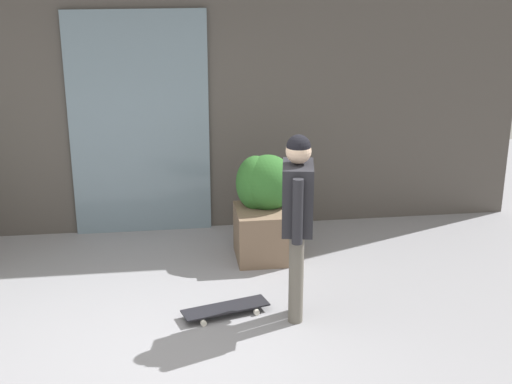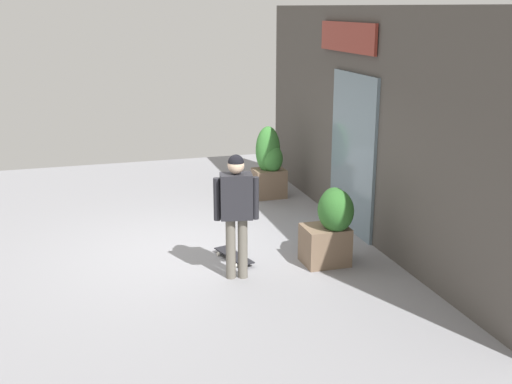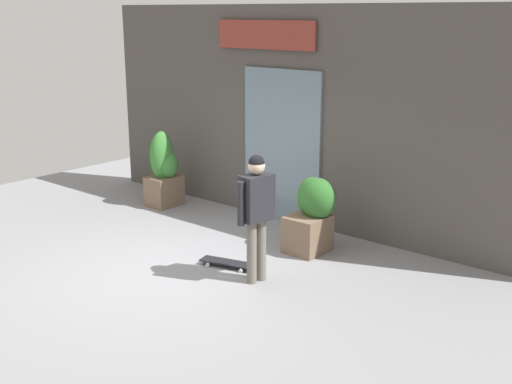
% 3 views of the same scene
% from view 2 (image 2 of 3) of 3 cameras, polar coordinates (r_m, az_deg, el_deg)
% --- Properties ---
extents(ground_plane, '(12.00, 12.00, 0.00)m').
position_cam_2_polar(ground_plane, '(9.68, -5.71, -5.20)').
color(ground_plane, gray).
extents(building_facade, '(8.40, 0.31, 3.53)m').
position_cam_2_polar(building_facade, '(10.09, 9.95, 5.91)').
color(building_facade, '#4C4742').
rests_on(building_facade, ground_plane).
extents(skateboarder, '(0.33, 0.59, 1.70)m').
position_cam_2_polar(skateboarder, '(8.36, -1.76, -1.06)').
color(skateboarder, '#666056').
rests_on(skateboarder, ground_plane).
extents(skateboard, '(0.83, 0.42, 0.08)m').
position_cam_2_polar(skateboard, '(9.28, -1.97, -5.67)').
color(skateboard, black).
rests_on(skateboard, ground_plane).
extents(planter_box_left, '(0.49, 0.59, 1.37)m').
position_cam_2_polar(planter_box_left, '(12.13, 1.19, 2.42)').
color(planter_box_left, brown).
rests_on(planter_box_left, ground_plane).
extents(planter_box_right, '(0.64, 0.66, 1.11)m').
position_cam_2_polar(planter_box_right, '(9.03, 6.69, -2.79)').
color(planter_box_right, brown).
rests_on(planter_box_right, ground_plane).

